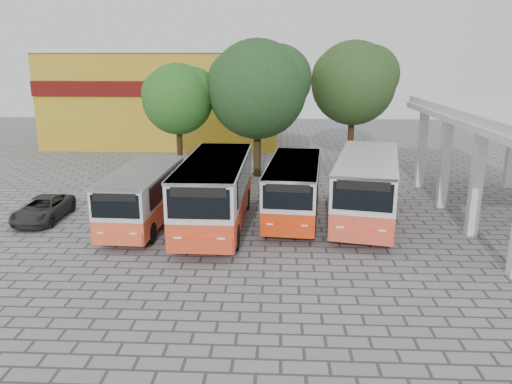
# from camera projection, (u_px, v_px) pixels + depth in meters

# --- Properties ---
(ground) EXTENTS (90.00, 90.00, 0.00)m
(ground) POSITION_uv_depth(u_px,v_px,m) (295.00, 247.00, 20.86)
(ground) COLOR slate
(ground) RESTS_ON ground
(shophouse_block) EXTENTS (20.40, 10.40, 8.30)m
(shophouse_block) POSITION_uv_depth(u_px,v_px,m) (167.00, 97.00, 45.32)
(shophouse_block) COLOR #B6901C
(shophouse_block) RESTS_ON ground
(bus_far_left) EXTENTS (2.49, 7.38, 2.63)m
(bus_far_left) POSITION_uv_depth(u_px,v_px,m) (143.00, 193.00, 23.22)
(bus_far_left) COLOR #EB542B
(bus_far_left) RESTS_ON ground
(bus_centre_left) EXTENTS (2.83, 8.88, 3.19)m
(bus_centre_left) POSITION_uv_depth(u_px,v_px,m) (215.00, 188.00, 22.85)
(bus_centre_left) COLOR red
(bus_centre_left) RESTS_ON ground
(bus_centre_right) EXTENTS (3.06, 7.92, 2.79)m
(bus_centre_right) POSITION_uv_depth(u_px,v_px,m) (294.00, 186.00, 24.22)
(bus_centre_right) COLOR red
(bus_centre_right) RESTS_ON ground
(bus_far_right) EXTENTS (4.40, 9.19, 3.16)m
(bus_far_right) POSITION_uv_depth(u_px,v_px,m) (367.00, 184.00, 23.73)
(bus_far_right) COLOR #E74C2E
(bus_far_right) RESTS_ON ground
(tree_left) EXTENTS (4.79, 4.56, 7.33)m
(tree_left) POSITION_uv_depth(u_px,v_px,m) (179.00, 97.00, 32.13)
(tree_left) COLOR #392311
(tree_left) RESTS_ON ground
(tree_middle) EXTENTS (6.66, 6.34, 8.85)m
(tree_middle) POSITION_uv_depth(u_px,v_px,m) (259.00, 86.00, 31.84)
(tree_middle) COLOR #382A16
(tree_middle) RESTS_ON ground
(tree_right) EXTENTS (6.09, 5.80, 8.83)m
(tree_right) POSITION_uv_depth(u_px,v_px,m) (355.00, 80.00, 34.41)
(tree_right) COLOR #412611
(tree_right) RESTS_ON ground
(parked_car) EXTENTS (1.94, 4.10, 1.13)m
(parked_car) POSITION_uv_depth(u_px,v_px,m) (43.00, 209.00, 24.12)
(parked_car) COLOR #272727
(parked_car) RESTS_ON ground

